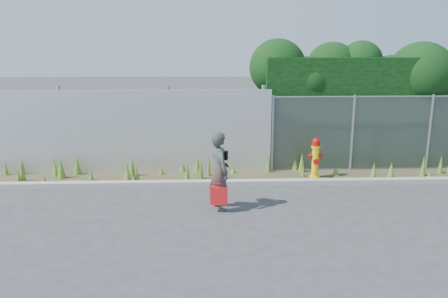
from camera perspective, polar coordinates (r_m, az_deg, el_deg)
ground at (r=8.95m, az=2.28°, el=-8.30°), size 80.00×80.00×0.00m
curb at (r=10.63m, az=1.54°, el=-4.42°), size 16.00×0.22×0.12m
weed_strip at (r=11.20m, az=-2.15°, el=-2.94°), size 16.00×1.34×0.55m
corrugated_fence at (r=11.80m, az=-14.76°, el=2.16°), size 8.50×0.21×2.30m
chainlink_fence at (r=12.53m, az=20.99°, el=2.01°), size 6.50×0.07×2.05m
hedge at (r=13.38m, az=20.38°, el=6.82°), size 7.70×2.04×3.79m
fire_hydrant at (r=11.28m, az=11.84°, el=-1.21°), size 0.36×0.32×1.08m
woman at (r=8.91m, az=-0.59°, el=-2.87°), size 0.56×0.69×1.63m
red_tote_bag at (r=8.86m, az=-0.68°, el=-6.09°), size 0.34×0.12×0.44m
black_shoulder_bag at (r=9.05m, az=-0.32°, el=-0.79°), size 0.25×0.10×0.19m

